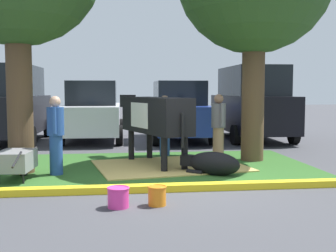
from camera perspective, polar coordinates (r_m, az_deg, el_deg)
ground_plane at (r=7.96m, az=2.00°, el=-7.78°), size 80.00×80.00×0.00m
grass_island at (r=9.74m, az=-2.84°, el=-5.40°), size 7.37×4.33×0.02m
curb_yellow at (r=7.46m, az=-1.43°, el=-8.15°), size 8.57×0.24×0.12m
hay_bedding at (r=9.77m, az=0.23°, el=-5.27°), size 3.57×2.93×0.04m
cow_holstein at (r=9.90m, az=-1.85°, el=1.39°), size 1.52×3.02×1.60m
calf_lying at (r=8.86m, az=5.90°, el=-4.94°), size 1.22×1.07×0.48m
person_handler at (r=11.26m, az=-0.43°, el=0.30°), size 0.52×0.34×1.58m
person_visitor_near at (r=8.99m, az=-14.56°, el=-0.92°), size 0.34×0.53×1.61m
person_visitor_far at (r=10.41m, az=6.65°, el=0.04°), size 0.34×0.53×1.63m
wheelbarrow at (r=8.72m, az=-19.35°, el=-4.36°), size 0.67×1.61×0.63m
bucket_pink at (r=6.50m, az=-6.56°, el=-9.25°), size 0.34×0.34×0.31m
bucket_orange at (r=6.57m, az=-1.45°, el=-9.09°), size 0.29×0.29×0.30m
suv_dark_grey at (r=15.18m, az=-20.06°, el=2.77°), size 2.20×4.64×2.52m
hatchback_white at (r=14.96m, az=-9.87°, el=1.87°), size 2.10×4.44×2.02m
sedan_blue at (r=14.80m, az=1.44°, el=1.91°), size 2.10×4.44×2.02m
suv_black at (r=15.39m, az=10.92°, el=2.99°), size 2.20×4.64×2.52m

